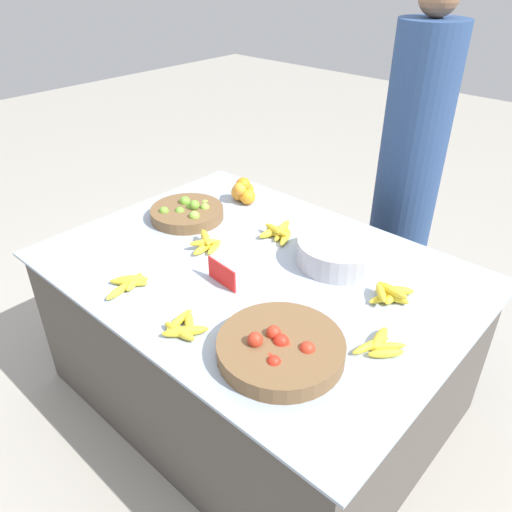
% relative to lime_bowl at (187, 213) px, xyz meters
% --- Properties ---
extents(ground_plane, '(12.00, 12.00, 0.00)m').
position_rel_lime_bowl_xyz_m(ground_plane, '(0.51, -0.09, -0.72)').
color(ground_plane, '#A39E93').
extents(market_table, '(1.63, 1.20, 0.69)m').
position_rel_lime_bowl_xyz_m(market_table, '(0.51, -0.09, -0.37)').
color(market_table, '#4C4742').
rests_on(market_table, ground_plane).
extents(lime_bowl, '(0.33, 0.33, 0.09)m').
position_rel_lime_bowl_xyz_m(lime_bowl, '(0.00, 0.00, 0.00)').
color(lime_bowl, brown).
rests_on(lime_bowl, market_table).
extents(tomato_basket, '(0.40, 0.40, 0.10)m').
position_rel_lime_bowl_xyz_m(tomato_basket, '(0.90, -0.41, 0.00)').
color(tomato_basket, brown).
rests_on(tomato_basket, market_table).
extents(orange_pile, '(0.14, 0.15, 0.12)m').
position_rel_lime_bowl_xyz_m(orange_pile, '(0.06, 0.31, 0.02)').
color(orange_pile, orange).
rests_on(orange_pile, market_table).
extents(metal_bowl, '(0.33, 0.33, 0.10)m').
position_rel_lime_bowl_xyz_m(metal_bowl, '(0.73, 0.16, 0.02)').
color(metal_bowl, '#B7B7BF').
rests_on(metal_bowl, market_table).
extents(price_sign, '(0.15, 0.02, 0.09)m').
position_rel_lime_bowl_xyz_m(price_sign, '(0.50, -0.26, 0.02)').
color(price_sign, red).
rests_on(price_sign, market_table).
extents(banana_bunch_front_center, '(0.16, 0.17, 0.06)m').
position_rel_lime_bowl_xyz_m(banana_bunch_front_center, '(0.43, 0.15, -0.01)').
color(banana_bunch_front_center, yellow).
rests_on(banana_bunch_front_center, market_table).
extents(banana_bunch_back_center, '(0.15, 0.16, 0.03)m').
position_rel_lime_bowl_xyz_m(banana_bunch_back_center, '(0.60, -0.54, -0.01)').
color(banana_bunch_back_center, yellow).
rests_on(banana_bunch_back_center, market_table).
extents(banana_bunch_front_right, '(0.15, 0.16, 0.06)m').
position_rel_lime_bowl_xyz_m(banana_bunch_front_right, '(0.26, -0.12, -0.00)').
color(banana_bunch_front_right, yellow).
rests_on(banana_bunch_front_right, market_table).
extents(banana_bunch_middle_left, '(0.14, 0.18, 0.06)m').
position_rel_lime_bowl_xyz_m(banana_bunch_middle_left, '(1.01, 0.08, -0.00)').
color(banana_bunch_middle_left, yellow).
rests_on(banana_bunch_middle_left, market_table).
extents(banana_bunch_middle_right, '(0.14, 0.19, 0.03)m').
position_rel_lime_bowl_xyz_m(banana_bunch_middle_right, '(0.25, -0.51, -0.01)').
color(banana_bunch_middle_right, yellow).
rests_on(banana_bunch_middle_right, market_table).
extents(banana_bunch_front_left, '(0.14, 0.18, 0.04)m').
position_rel_lime_bowl_xyz_m(banana_bunch_front_left, '(1.11, -0.18, -0.01)').
color(banana_bunch_front_left, yellow).
rests_on(banana_bunch_front_left, market_table).
extents(vendor_person, '(0.31, 0.31, 1.68)m').
position_rel_lime_bowl_xyz_m(vendor_person, '(0.63, 0.90, 0.06)').
color(vendor_person, navy).
rests_on(vendor_person, ground_plane).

